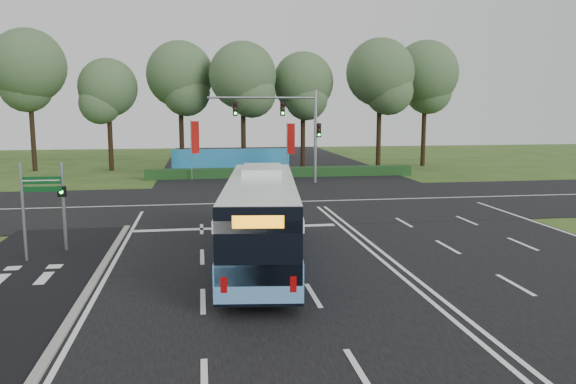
% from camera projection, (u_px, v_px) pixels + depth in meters
% --- Properties ---
extents(ground, '(120.00, 120.00, 0.00)m').
position_uv_depth(ground, '(369.00, 251.00, 22.35)').
color(ground, '#2C4A18').
rests_on(ground, ground).
extents(road_main, '(20.00, 120.00, 0.04)m').
position_uv_depth(road_main, '(369.00, 251.00, 22.35)').
color(road_main, black).
rests_on(road_main, ground).
extents(road_cross, '(120.00, 14.00, 0.05)m').
position_uv_depth(road_cross, '(311.00, 202.00, 34.07)').
color(road_cross, black).
rests_on(road_cross, ground).
extents(bike_path, '(5.00, 18.00, 0.06)m').
position_uv_depth(bike_path, '(12.00, 290.00, 17.51)').
color(bike_path, black).
rests_on(bike_path, ground).
extents(kerb_strip, '(0.25, 18.00, 0.12)m').
position_uv_depth(kerb_strip, '(92.00, 285.00, 17.87)').
color(kerb_strip, gray).
rests_on(kerb_strip, ground).
extents(city_bus, '(3.80, 11.80, 3.33)m').
position_uv_depth(city_bus, '(261.00, 218.00, 20.42)').
color(city_bus, '#5B97D3').
rests_on(city_bus, ground).
extents(pedestrian_signal, '(0.33, 0.42, 3.56)m').
position_uv_depth(pedestrian_signal, '(63.00, 204.00, 21.96)').
color(pedestrian_signal, gray).
rests_on(pedestrian_signal, ground).
extents(street_sign, '(1.44, 0.12, 3.69)m').
position_uv_depth(street_sign, '(32.00, 200.00, 20.45)').
color(street_sign, gray).
rests_on(street_sign, ground).
extents(banner_flag_left, '(0.67, 0.26, 4.74)m').
position_uv_depth(banner_flag_left, '(194.00, 141.00, 43.83)').
color(banner_flag_left, gray).
rests_on(banner_flag_left, ground).
extents(banner_flag_mid, '(0.67, 0.10, 4.54)m').
position_uv_depth(banner_flag_mid, '(290.00, 142.00, 44.80)').
color(banner_flag_mid, gray).
rests_on(banner_flag_mid, ground).
extents(traffic_light_gantry, '(8.41, 0.28, 7.00)m').
position_uv_depth(traffic_light_gantry, '(292.00, 121.00, 41.72)').
color(traffic_light_gantry, gray).
rests_on(traffic_light_gantry, ground).
extents(hedge, '(22.00, 1.20, 0.80)m').
position_uv_depth(hedge, '(282.00, 172.00, 46.23)').
color(hedge, '#123216').
rests_on(hedge, ground).
extents(blue_hoarding, '(10.00, 0.30, 2.20)m').
position_uv_depth(blue_hoarding, '(231.00, 162.00, 47.96)').
color(blue_hoarding, '#2280BA').
rests_on(blue_hoarding, ground).
extents(eucalyptus_row, '(42.90, 9.73, 12.62)m').
position_uv_depth(eucalyptus_row, '(243.00, 75.00, 50.99)').
color(eucalyptus_row, black).
rests_on(eucalyptus_row, ground).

